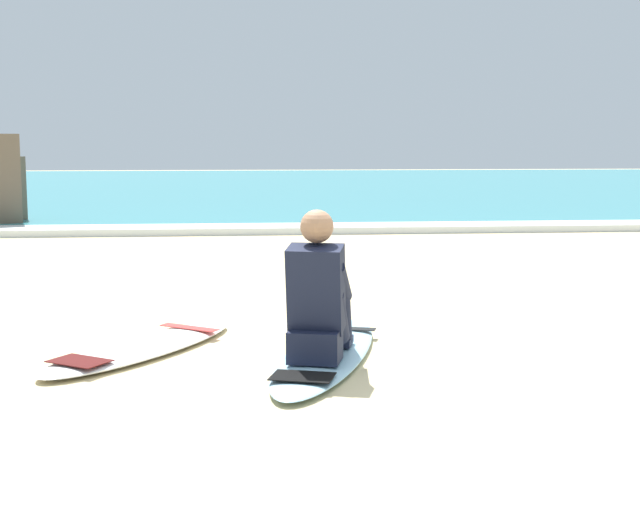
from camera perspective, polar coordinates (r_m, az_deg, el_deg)
ground_plane at (r=5.76m, az=1.87°, el=-7.07°), size 80.00×80.00×0.00m
sea at (r=27.58m, az=-3.86°, el=4.47°), size 80.00×28.00×0.10m
breaking_foam at (r=13.92m, az=-2.40°, el=1.67°), size 80.00×0.90×0.11m
surfboard_main at (r=5.81m, az=0.43°, el=-6.56°), size 1.16×2.31×0.08m
surfer_seated at (r=5.50m, az=-0.12°, el=-3.11°), size 0.50×0.76×0.95m
surfboard_spare_near at (r=6.11m, az=-11.60°, el=-6.02°), size 1.48×1.85×0.08m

